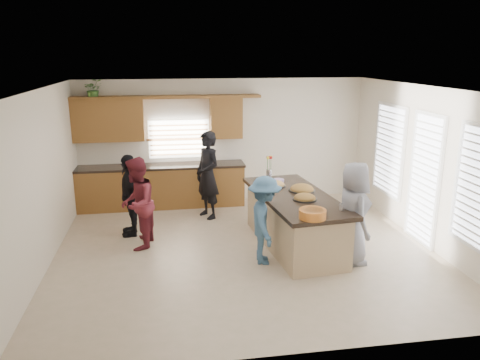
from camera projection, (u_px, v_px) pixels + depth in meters
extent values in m
plane|color=beige|center=(245.00, 250.00, 8.22)|extent=(6.50, 6.50, 0.00)
cube|color=silver|center=(223.00, 141.00, 10.71)|extent=(6.50, 0.02, 2.80)
cube|color=silver|center=(292.00, 241.00, 5.00)|extent=(6.50, 0.02, 2.80)
cube|color=silver|center=(42.00, 181.00, 7.36)|extent=(0.02, 6.00, 2.80)
cube|color=silver|center=(424.00, 166.00, 8.35)|extent=(0.02, 6.00, 2.80)
cube|color=white|center=(245.00, 88.00, 7.49)|extent=(6.50, 6.00, 0.02)
cube|color=brown|center=(162.00, 187.00, 10.45)|extent=(3.65, 0.62, 0.90)
cube|color=black|center=(161.00, 166.00, 10.33)|extent=(3.70, 0.65, 0.05)
cube|color=brown|center=(108.00, 120.00, 10.02)|extent=(1.50, 0.36, 0.90)
cube|color=brown|center=(226.00, 118.00, 10.40)|extent=(0.70, 0.36, 0.90)
cube|color=brown|center=(167.00, 97.00, 10.08)|extent=(4.05, 0.40, 0.06)
cube|color=brown|center=(179.00, 139.00, 10.50)|extent=(1.35, 0.08, 0.85)
cube|color=white|center=(389.00, 150.00, 9.58)|extent=(0.06, 1.10, 1.75)
cube|color=white|center=(424.00, 179.00, 8.31)|extent=(0.06, 0.85, 2.25)
cube|color=tan|center=(294.00, 222.00, 8.30)|extent=(1.26, 2.59, 0.88)
cube|color=black|center=(295.00, 197.00, 8.17)|extent=(1.43, 2.81, 0.07)
cube|color=black|center=(294.00, 243.00, 8.40)|extent=(1.17, 2.50, 0.08)
cylinder|color=black|center=(305.00, 199.00, 7.89)|extent=(0.41, 0.41, 0.02)
ellipsoid|color=olive|center=(305.00, 198.00, 7.88)|extent=(0.37, 0.37, 0.17)
cylinder|color=black|center=(302.00, 190.00, 8.40)|extent=(0.47, 0.47, 0.02)
ellipsoid|color=olive|center=(302.00, 189.00, 8.39)|extent=(0.43, 0.43, 0.19)
cylinder|color=black|center=(275.00, 186.00, 8.69)|extent=(0.41, 0.41, 0.02)
ellipsoid|color=#E5B061|center=(275.00, 185.00, 8.68)|extent=(0.37, 0.37, 0.17)
cylinder|color=orange|center=(313.00, 214.00, 6.99)|extent=(0.41, 0.41, 0.14)
cylinder|color=beige|center=(313.00, 211.00, 6.98)|extent=(0.34, 0.34, 0.04)
cylinder|color=white|center=(342.00, 207.00, 7.35)|extent=(0.08, 0.08, 0.11)
cylinder|color=#B08CCC|center=(278.00, 181.00, 8.98)|extent=(0.21, 0.21, 0.05)
cylinder|color=silver|center=(269.00, 174.00, 9.26)|extent=(0.11, 0.11, 0.17)
imported|color=#457C31|center=(93.00, 89.00, 9.80)|extent=(0.47, 0.44, 0.43)
imported|color=black|center=(208.00, 175.00, 9.64)|extent=(0.70, 0.79, 1.82)
imported|color=maroon|center=(137.00, 204.00, 8.13)|extent=(0.74, 0.88, 1.63)
imported|color=black|center=(130.00, 195.00, 8.74)|extent=(0.42, 0.93, 1.56)
imported|color=#3D6486|center=(264.00, 220.00, 7.56)|extent=(0.64, 1.00, 1.46)
imported|color=gray|center=(353.00, 213.00, 7.53)|extent=(0.54, 0.83, 1.69)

